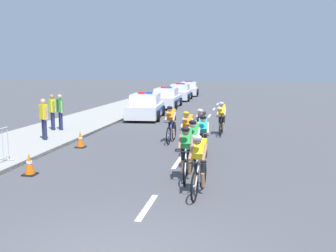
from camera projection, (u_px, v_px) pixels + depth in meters
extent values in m
cube|color=#A3A099|center=(80.00, 123.00, 20.46)|extent=(3.84, 60.00, 0.12)
cube|color=#9E9E99|center=(112.00, 124.00, 20.11)|extent=(0.16, 60.00, 0.13)
cube|color=white|center=(147.00, 207.00, 8.27)|extent=(0.14, 1.60, 0.01)
cube|color=white|center=(178.00, 162.00, 12.15)|extent=(0.14, 1.60, 0.01)
cube|color=white|center=(193.00, 139.00, 16.03)|extent=(0.14, 1.60, 0.01)
cube|color=white|center=(203.00, 125.00, 19.91)|extent=(0.14, 1.60, 0.01)
cube|color=white|center=(209.00, 116.00, 23.78)|extent=(0.14, 1.60, 0.01)
cube|color=white|center=(214.00, 109.00, 27.66)|extent=(0.14, 1.60, 0.01)
cube|color=white|center=(218.00, 104.00, 31.54)|extent=(0.14, 1.60, 0.01)
torus|color=black|center=(195.00, 187.00, 8.55)|extent=(0.11, 0.72, 0.72)
cylinder|color=#99999E|center=(195.00, 187.00, 8.55)|extent=(0.07, 0.07, 0.06)
torus|color=black|center=(203.00, 175.00, 9.50)|extent=(0.11, 0.72, 0.72)
cylinder|color=#99999E|center=(203.00, 175.00, 9.50)|extent=(0.07, 0.07, 0.06)
cylinder|color=silver|center=(199.00, 159.00, 8.89)|extent=(0.09, 0.55, 0.04)
cylinder|color=silver|center=(197.00, 174.00, 8.78)|extent=(0.09, 0.48, 0.63)
cylinder|color=silver|center=(200.00, 169.00, 9.13)|extent=(0.04, 0.04, 0.65)
cylinder|color=black|center=(196.00, 163.00, 8.56)|extent=(0.42, 0.07, 0.03)
cube|color=black|center=(201.00, 155.00, 9.08)|extent=(0.12, 0.23, 0.05)
cube|color=yellow|center=(200.00, 148.00, 8.93)|extent=(0.33, 0.58, 0.44)
cube|color=black|center=(201.00, 154.00, 9.06)|extent=(0.30, 0.23, 0.18)
cylinder|color=black|center=(204.00, 169.00, 9.04)|extent=(0.13, 0.23, 0.40)
cylinder|color=#9E7051|center=(203.00, 180.00, 9.01)|extent=(0.10, 0.16, 0.36)
cylinder|color=black|center=(196.00, 168.00, 9.09)|extent=(0.13, 0.18, 0.40)
cylinder|color=#9E7051|center=(195.00, 179.00, 9.06)|extent=(0.10, 0.13, 0.36)
cylinder|color=#9E7051|center=(205.00, 153.00, 8.69)|extent=(0.11, 0.41, 0.35)
cylinder|color=#9E7051|center=(191.00, 152.00, 8.78)|extent=(0.11, 0.41, 0.35)
sphere|color=#9E7051|center=(197.00, 141.00, 8.61)|extent=(0.19, 0.19, 0.19)
ellipsoid|color=white|center=(197.00, 138.00, 8.59)|extent=(0.26, 0.33, 0.24)
torus|color=black|center=(185.00, 172.00, 9.71)|extent=(0.10, 0.73, 0.72)
cylinder|color=#99999E|center=(185.00, 172.00, 9.71)|extent=(0.06, 0.06, 0.06)
torus|color=black|center=(187.00, 163.00, 10.69)|extent=(0.10, 0.73, 0.72)
cylinder|color=#99999E|center=(187.00, 163.00, 10.69)|extent=(0.06, 0.06, 0.06)
cylinder|color=white|center=(186.00, 148.00, 10.07)|extent=(0.08, 0.55, 0.04)
cylinder|color=white|center=(185.00, 162.00, 9.95)|extent=(0.07, 0.48, 0.63)
cylinder|color=white|center=(186.00, 157.00, 10.31)|extent=(0.04, 0.04, 0.65)
cylinder|color=black|center=(185.00, 152.00, 9.73)|extent=(0.42, 0.06, 0.03)
cube|color=black|center=(187.00, 145.00, 10.26)|extent=(0.12, 0.23, 0.05)
cube|color=green|center=(186.00, 139.00, 10.11)|extent=(0.32, 0.57, 0.45)
cube|color=black|center=(187.00, 144.00, 10.25)|extent=(0.29, 0.22, 0.18)
cylinder|color=black|center=(190.00, 157.00, 10.24)|extent=(0.13, 0.23, 0.40)
cylinder|color=#9E7051|center=(189.00, 167.00, 10.20)|extent=(0.10, 0.16, 0.36)
cylinder|color=black|center=(183.00, 156.00, 10.26)|extent=(0.12, 0.18, 0.40)
cylinder|color=#9E7051|center=(183.00, 167.00, 10.22)|extent=(0.10, 0.13, 0.36)
cylinder|color=#9E7051|center=(192.00, 142.00, 9.89)|extent=(0.10, 0.41, 0.35)
cylinder|color=#9E7051|center=(180.00, 142.00, 9.92)|extent=(0.10, 0.41, 0.35)
sphere|color=#9E7051|center=(186.00, 132.00, 9.78)|extent=(0.19, 0.19, 0.19)
ellipsoid|color=black|center=(186.00, 130.00, 9.76)|extent=(0.25, 0.33, 0.24)
torus|color=black|center=(191.00, 160.00, 10.95)|extent=(0.06, 0.72, 0.72)
cylinder|color=#99999E|center=(191.00, 160.00, 10.95)|extent=(0.06, 0.06, 0.06)
torus|color=black|center=(196.00, 153.00, 11.92)|extent=(0.06, 0.72, 0.72)
cylinder|color=#99999E|center=(196.00, 153.00, 11.92)|extent=(0.06, 0.06, 0.06)
cylinder|color=#B21919|center=(194.00, 139.00, 11.30)|extent=(0.05, 0.55, 0.04)
cylinder|color=#B21919|center=(193.00, 151.00, 11.18)|extent=(0.05, 0.48, 0.63)
cylinder|color=#B21919|center=(194.00, 148.00, 11.54)|extent=(0.04, 0.04, 0.65)
cylinder|color=black|center=(192.00, 142.00, 10.97)|extent=(0.42, 0.04, 0.03)
cube|color=black|center=(195.00, 137.00, 11.49)|extent=(0.10, 0.22, 0.05)
cube|color=green|center=(194.00, 131.00, 11.34)|extent=(0.29, 0.56, 0.44)
cube|color=black|center=(195.00, 136.00, 11.47)|extent=(0.28, 0.21, 0.18)
cylinder|color=black|center=(197.00, 147.00, 11.46)|extent=(0.11, 0.23, 0.40)
cylinder|color=beige|center=(197.00, 156.00, 11.42)|extent=(0.09, 0.16, 0.36)
cylinder|color=black|center=(191.00, 147.00, 11.50)|extent=(0.11, 0.17, 0.40)
cylinder|color=beige|center=(191.00, 156.00, 11.46)|extent=(0.09, 0.12, 0.36)
cylinder|color=beige|center=(198.00, 134.00, 11.10)|extent=(0.08, 0.40, 0.35)
cylinder|color=beige|center=(188.00, 134.00, 11.17)|extent=(0.08, 0.40, 0.35)
sphere|color=beige|center=(193.00, 125.00, 11.01)|extent=(0.19, 0.19, 0.19)
ellipsoid|color=black|center=(193.00, 123.00, 10.99)|extent=(0.24, 0.32, 0.24)
torus|color=black|center=(202.00, 152.00, 12.05)|extent=(0.11, 0.72, 0.72)
cylinder|color=#99999E|center=(202.00, 152.00, 12.05)|extent=(0.07, 0.07, 0.06)
torus|color=black|center=(203.00, 145.00, 13.04)|extent=(0.11, 0.72, 0.72)
cylinder|color=#99999E|center=(203.00, 145.00, 13.04)|extent=(0.07, 0.07, 0.06)
cylinder|color=black|center=(203.00, 133.00, 12.41)|extent=(0.09, 0.55, 0.04)
cylinder|color=black|center=(203.00, 144.00, 12.29)|extent=(0.09, 0.48, 0.63)
cylinder|color=black|center=(203.00, 141.00, 12.65)|extent=(0.04, 0.04, 0.65)
cylinder|color=black|center=(203.00, 135.00, 12.07)|extent=(0.42, 0.07, 0.03)
cube|color=black|center=(203.00, 131.00, 12.60)|extent=(0.12, 0.23, 0.05)
cube|color=#19B2B7|center=(203.00, 125.00, 12.45)|extent=(0.33, 0.58, 0.44)
cube|color=black|center=(203.00, 130.00, 12.59)|extent=(0.30, 0.23, 0.18)
cylinder|color=black|center=(205.00, 140.00, 12.58)|extent=(0.13, 0.23, 0.40)
cylinder|color=beige|center=(205.00, 148.00, 12.54)|extent=(0.10, 0.16, 0.36)
cylinder|color=black|center=(200.00, 140.00, 12.60)|extent=(0.13, 0.18, 0.40)
cylinder|color=beige|center=(200.00, 148.00, 12.56)|extent=(0.10, 0.13, 0.36)
cylinder|color=beige|center=(208.00, 128.00, 12.23)|extent=(0.11, 0.41, 0.35)
cylinder|color=beige|center=(198.00, 128.00, 12.26)|extent=(0.11, 0.41, 0.35)
sphere|color=beige|center=(203.00, 119.00, 12.12)|extent=(0.19, 0.19, 0.19)
ellipsoid|color=black|center=(203.00, 118.00, 12.10)|extent=(0.26, 0.33, 0.24)
torus|color=black|center=(185.00, 145.00, 13.07)|extent=(0.11, 0.73, 0.72)
cylinder|color=#99999E|center=(185.00, 145.00, 13.07)|extent=(0.06, 0.06, 0.06)
torus|color=black|center=(191.00, 140.00, 14.02)|extent=(0.11, 0.73, 0.72)
cylinder|color=#99999E|center=(191.00, 140.00, 14.02)|extent=(0.06, 0.06, 0.06)
cylinder|color=#B21919|center=(188.00, 128.00, 13.41)|extent=(0.08, 0.55, 0.04)
cylinder|color=#B21919|center=(186.00, 138.00, 13.30)|extent=(0.08, 0.48, 0.63)
cylinder|color=#B21919|center=(189.00, 135.00, 13.65)|extent=(0.04, 0.04, 0.65)
cylinder|color=black|center=(185.00, 130.00, 13.09)|extent=(0.42, 0.06, 0.03)
cube|color=black|center=(189.00, 126.00, 13.60)|extent=(0.12, 0.23, 0.05)
cube|color=orange|center=(188.00, 121.00, 13.45)|extent=(0.33, 0.57, 0.45)
cube|color=black|center=(189.00, 125.00, 13.58)|extent=(0.30, 0.22, 0.18)
cylinder|color=black|center=(191.00, 135.00, 13.56)|extent=(0.13, 0.23, 0.40)
cylinder|color=tan|center=(190.00, 142.00, 13.53)|extent=(0.10, 0.16, 0.36)
cylinder|color=black|center=(186.00, 134.00, 13.61)|extent=(0.12, 0.18, 0.40)
cylinder|color=tan|center=(185.00, 142.00, 13.58)|extent=(0.10, 0.13, 0.36)
cylinder|color=tan|center=(191.00, 123.00, 13.21)|extent=(0.11, 0.41, 0.35)
cylinder|color=tan|center=(182.00, 123.00, 13.30)|extent=(0.11, 0.41, 0.35)
sphere|color=tan|center=(186.00, 115.00, 13.13)|extent=(0.19, 0.19, 0.19)
ellipsoid|color=yellow|center=(186.00, 114.00, 13.11)|extent=(0.26, 0.33, 0.24)
torus|color=black|center=(199.00, 141.00, 13.84)|extent=(0.07, 0.73, 0.72)
cylinder|color=#99999E|center=(199.00, 141.00, 13.84)|extent=(0.06, 0.06, 0.06)
torus|color=black|center=(203.00, 136.00, 14.81)|extent=(0.07, 0.73, 0.72)
cylinder|color=#99999E|center=(203.00, 136.00, 14.81)|extent=(0.06, 0.06, 0.06)
cylinder|color=#B21919|center=(201.00, 125.00, 14.19)|extent=(0.06, 0.55, 0.04)
cylinder|color=#B21919|center=(200.00, 134.00, 14.08)|extent=(0.06, 0.48, 0.63)
cylinder|color=#B21919|center=(202.00, 132.00, 14.43)|extent=(0.04, 0.04, 0.65)
cylinder|color=black|center=(200.00, 127.00, 13.86)|extent=(0.42, 0.04, 0.03)
cube|color=black|center=(202.00, 123.00, 14.38)|extent=(0.11, 0.22, 0.05)
cube|color=black|center=(201.00, 118.00, 14.23)|extent=(0.30, 0.55, 0.47)
cube|color=black|center=(202.00, 122.00, 14.36)|extent=(0.29, 0.21, 0.18)
cylinder|color=black|center=(204.00, 131.00, 14.35)|extent=(0.12, 0.23, 0.40)
cylinder|color=tan|center=(203.00, 138.00, 14.31)|extent=(0.10, 0.16, 0.36)
cylinder|color=black|center=(199.00, 131.00, 14.39)|extent=(0.12, 0.17, 0.40)
cylinder|color=tan|center=(199.00, 138.00, 14.35)|extent=(0.09, 0.13, 0.36)
cylinder|color=tan|center=(205.00, 120.00, 13.99)|extent=(0.09, 0.40, 0.35)
cylinder|color=tan|center=(196.00, 120.00, 14.07)|extent=(0.09, 0.40, 0.35)
sphere|color=tan|center=(200.00, 113.00, 13.90)|extent=(0.19, 0.19, 0.19)
ellipsoid|color=white|center=(200.00, 111.00, 13.88)|extent=(0.24, 0.32, 0.24)
torus|color=black|center=(169.00, 136.00, 14.90)|extent=(0.07, 0.73, 0.72)
cylinder|color=#99999E|center=(169.00, 136.00, 14.90)|extent=(0.06, 0.06, 0.06)
torus|color=black|center=(174.00, 131.00, 15.86)|extent=(0.07, 0.73, 0.72)
cylinder|color=#99999E|center=(174.00, 131.00, 15.86)|extent=(0.06, 0.06, 0.06)
cylinder|color=#1E1E99|center=(171.00, 121.00, 15.25)|extent=(0.06, 0.55, 0.04)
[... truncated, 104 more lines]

